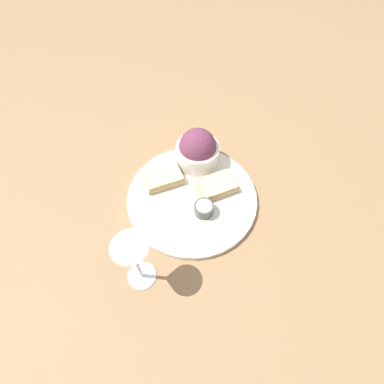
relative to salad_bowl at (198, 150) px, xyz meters
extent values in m
plane|color=#93704C|center=(-0.06, -0.10, -0.06)|extent=(4.00, 4.00, 0.00)
cylinder|color=silver|center=(-0.06, -0.10, -0.05)|extent=(0.33, 0.33, 0.01)
cylinder|color=white|center=(0.00, 0.00, -0.02)|extent=(0.12, 0.12, 0.06)
sphere|color=#6B334C|center=(0.00, 0.00, 0.01)|extent=(0.10, 0.10, 0.10)
cylinder|color=#4C4C4C|center=(-0.06, -0.15, -0.03)|extent=(0.05, 0.05, 0.03)
cylinder|color=beige|center=(-0.06, -0.15, -0.02)|extent=(0.04, 0.04, 0.01)
cube|color=tan|center=(-0.11, -0.02, -0.04)|extent=(0.10, 0.07, 0.02)
cube|color=beige|center=(-0.11, -0.02, -0.02)|extent=(0.10, 0.07, 0.01)
cube|color=tan|center=(0.01, -0.10, -0.04)|extent=(0.10, 0.07, 0.02)
cube|color=beige|center=(0.01, -0.10, -0.02)|extent=(0.09, 0.07, 0.01)
cylinder|color=silver|center=(-0.25, -0.24, -0.06)|extent=(0.06, 0.06, 0.01)
cylinder|color=silver|center=(-0.25, -0.24, -0.01)|extent=(0.01, 0.01, 0.08)
cone|color=silver|center=(-0.25, -0.24, 0.07)|extent=(0.07, 0.07, 0.08)
camera|label=1|loc=(-0.24, -0.47, 0.60)|focal=28.00mm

